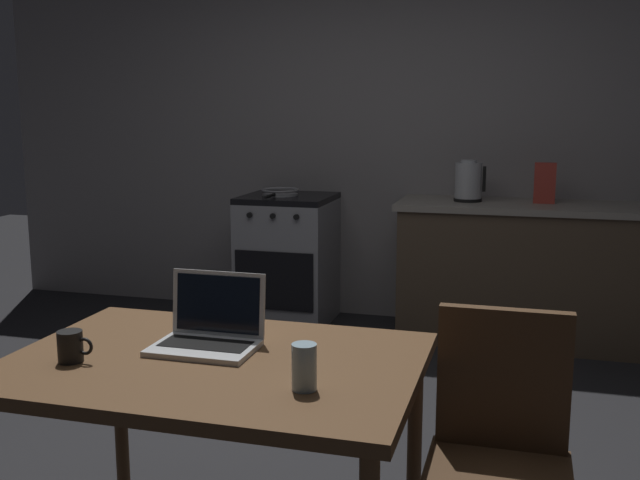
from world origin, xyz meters
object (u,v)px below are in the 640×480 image
object	(u,v)px
electric_kettle	(468,182)
cereal_box	(545,183)
laptop	(209,333)
coffee_mug	(71,346)
frying_pan	(280,192)
dining_table	(214,380)
stove_oven	(288,259)
drinking_glass	(304,367)
chair	(499,449)

from	to	relation	value
electric_kettle	cereal_box	bearing A→B (deg)	2.45
laptop	coffee_mug	world-z (taller)	laptop
laptop	cereal_box	size ratio (longest dim) A/B	1.26
laptop	frying_pan	bearing A→B (deg)	104.05
laptop	cereal_box	bearing A→B (deg)	68.91
electric_kettle	dining_table	bearing A→B (deg)	-100.64
stove_oven	dining_table	bearing A→B (deg)	-76.30
drinking_glass	electric_kettle	bearing A→B (deg)	86.33
frying_pan	coffee_mug	bearing A→B (deg)	-83.45
stove_oven	cereal_box	bearing A→B (deg)	0.77
cereal_box	stove_oven	bearing A→B (deg)	-179.23
coffee_mug	cereal_box	bearing A→B (deg)	64.91
frying_pan	coffee_mug	size ratio (longest dim) A/B	3.79
stove_oven	electric_kettle	world-z (taller)	electric_kettle
dining_table	laptop	world-z (taller)	laptop
drinking_glass	stove_oven	bearing A→B (deg)	108.95
drinking_glass	cereal_box	bearing A→B (deg)	77.63
stove_oven	chair	distance (m)	3.17
laptop	coffee_mug	size ratio (longest dim) A/B	2.81
dining_table	chair	world-z (taller)	chair
electric_kettle	frying_pan	distance (m)	1.27
electric_kettle	coffee_mug	distance (m)	3.11
laptop	drinking_glass	size ratio (longest dim) A/B	2.50
dining_table	frying_pan	bearing A→B (deg)	104.75
dining_table	electric_kettle	bearing A→B (deg)	79.36
drinking_glass	laptop	bearing A→B (deg)	146.41
chair	electric_kettle	world-z (taller)	electric_kettle
stove_oven	coffee_mug	world-z (taller)	stove_oven
stove_oven	frying_pan	xyz separation A→B (m)	(-0.05, -0.03, 0.47)
drinking_glass	coffee_mug	bearing A→B (deg)	178.01
coffee_mug	cereal_box	xyz separation A→B (m)	(1.39, 2.98, 0.24)
stove_oven	cereal_box	distance (m)	1.78
chair	drinking_glass	world-z (taller)	chair
stove_oven	electric_kettle	bearing A→B (deg)	0.12
frying_pan	drinking_glass	distance (m)	3.14
stove_oven	coffee_mug	size ratio (longest dim) A/B	7.80
drinking_glass	cereal_box	xyz separation A→B (m)	(0.66, 3.00, 0.22)
chair	cereal_box	size ratio (longest dim) A/B	3.57
stove_oven	coffee_mug	distance (m)	2.99
electric_kettle	cereal_box	world-z (taller)	electric_kettle
dining_table	electric_kettle	xyz separation A→B (m)	(0.53, 2.81, 0.36)
chair	drinking_glass	size ratio (longest dim) A/B	7.11
stove_oven	dining_table	distance (m)	2.90
stove_oven	chair	xyz separation A→B (m)	(1.54, -2.77, 0.08)
dining_table	drinking_glass	size ratio (longest dim) A/B	9.74
dining_table	chair	bearing A→B (deg)	2.47
electric_kettle	drinking_glass	size ratio (longest dim) A/B	2.06
frying_pan	cereal_box	distance (m)	1.73
laptop	stove_oven	bearing A→B (deg)	102.97
laptop	frying_pan	size ratio (longest dim) A/B	0.74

